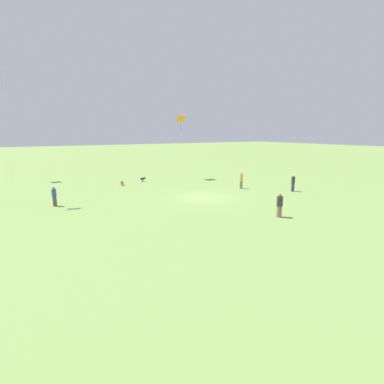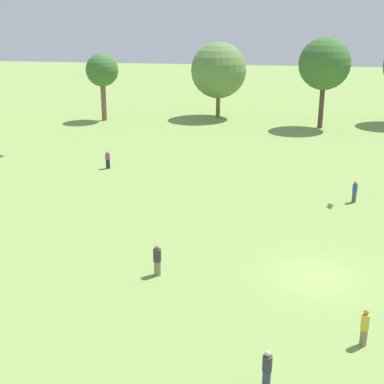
{
  "view_description": "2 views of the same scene",
  "coord_description": "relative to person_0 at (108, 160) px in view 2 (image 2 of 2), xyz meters",
  "views": [
    {
      "loc": [
        -23.99,
        15.28,
        6.3
      ],
      "look_at": [
        -7.09,
        5.37,
        2.32
      ],
      "focal_mm": 28.0,
      "sensor_mm": 36.0,
      "label": 1
    },
    {
      "loc": [
        -2.33,
        -27.24,
        13.95
      ],
      "look_at": [
        -7.88,
        5.63,
        2.6
      ],
      "focal_mm": 50.0,
      "sensor_mm": 36.0,
      "label": 2
    }
  ],
  "objects": [
    {
      "name": "ground_plane",
      "position": [
        17.99,
        -18.6,
        -0.81
      ],
      "size": [
        240.0,
        240.0,
        0.0
      ],
      "primitive_type": "plane",
      "color": "#7A994C"
    },
    {
      "name": "tree_0",
      "position": [
        -7.67,
        22.03,
        5.67
      ],
      "size": [
        4.23,
        4.23,
        8.72
      ],
      "color": "brown",
      "rests_on": "ground_plane"
    },
    {
      "name": "tree_1",
      "position": [
        7.06,
        26.53,
        5.54
      ],
      "size": [
        7.41,
        7.41,
        10.07
      ],
      "color": "brown",
      "rests_on": "ground_plane"
    },
    {
      "name": "tree_2",
      "position": [
        20.48,
        21.84,
        7.0
      ],
      "size": [
        6.26,
        6.26,
        10.98
      ],
      "color": "brown",
      "rests_on": "ground_plane"
    },
    {
      "name": "person_0",
      "position": [
        0.0,
        0.0,
        0.0
      ],
      "size": [
        0.59,
        0.59,
        1.66
      ],
      "rotation": [
        0.0,
        0.0,
        5.91
      ],
      "color": "#232328",
      "rests_on": "ground_plane"
    },
    {
      "name": "person_1",
      "position": [
        15.64,
        -28.49,
        0.1
      ],
      "size": [
        0.54,
        0.54,
        1.81
      ],
      "rotation": [
        0.0,
        0.0,
        2.41
      ],
      "color": "#333D5B",
      "rests_on": "ground_plane"
    },
    {
      "name": "person_2",
      "position": [
        21.48,
        -5.78,
        0.04
      ],
      "size": [
        0.42,
        0.42,
        1.7
      ],
      "rotation": [
        0.0,
        0.0,
        6.17
      ],
      "color": "#4C4C51",
      "rests_on": "ground_plane"
    },
    {
      "name": "person_3",
      "position": [
        19.73,
        -24.79,
        0.08
      ],
      "size": [
        0.51,
        0.51,
        1.78
      ],
      "rotation": [
        0.0,
        0.0,
        4.15
      ],
      "color": "#847056",
      "rests_on": "ground_plane"
    },
    {
      "name": "person_4",
      "position": [
        9.34,
        -19.87,
        0.08
      ],
      "size": [
        0.62,
        0.62,
        1.81
      ],
      "rotation": [
        0.0,
        0.0,
        4.15
      ],
      "color": "#847056",
      "rests_on": "ground_plane"
    }
  ]
}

